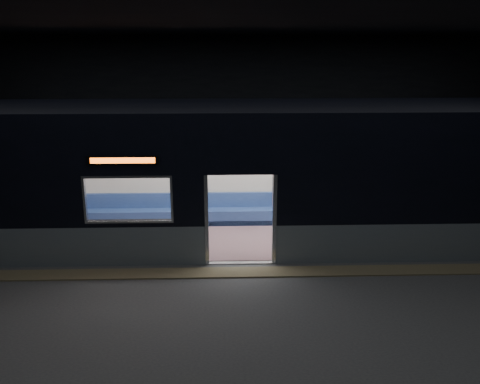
{
  "coord_description": "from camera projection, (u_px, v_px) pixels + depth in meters",
  "views": [
    {
      "loc": [
        -0.36,
        -9.38,
        4.68
      ],
      "look_at": [
        0.03,
        2.3,
        1.3
      ],
      "focal_mm": 38.0,
      "sensor_mm": 36.0,
      "label": 1
    }
  ],
  "objects": [
    {
      "name": "metro_car",
      "position": [
        238.0,
        168.0,
        12.25
      ],
      "size": [
        18.0,
        3.04,
        3.35
      ],
      "color": "gray",
      "rests_on": "station_floor"
    },
    {
      "name": "transit_map",
      "position": [
        335.0,
        168.0,
        13.69
      ],
      "size": [
        1.07,
        0.03,
        0.69
      ],
      "primitive_type": "cube",
      "color": "white",
      "rests_on": "metro_car"
    },
    {
      "name": "station_floor",
      "position": [
        242.0,
        285.0,
        10.32
      ],
      "size": [
        24.0,
        14.0,
        0.01
      ],
      "primitive_type": "cube",
      "color": "#47494C",
      "rests_on": "ground"
    },
    {
      "name": "passenger",
      "position": [
        399.0,
        197.0,
        13.65
      ],
      "size": [
        0.4,
        0.65,
        1.29
      ],
      "rotation": [
        0.0,
        0.0,
        0.19
      ],
      "color": "black",
      "rests_on": "metro_car"
    },
    {
      "name": "handbag",
      "position": [
        403.0,
        203.0,
        13.48
      ],
      "size": [
        0.28,
        0.24,
        0.13
      ],
      "primitive_type": "cube",
      "rotation": [
        0.0,
        0.0,
        -0.09
      ],
      "color": "black",
      "rests_on": "passenger"
    },
    {
      "name": "tactile_strip",
      "position": [
        241.0,
        272.0,
        10.84
      ],
      "size": [
        22.8,
        0.5,
        0.03
      ],
      "primitive_type": "cube",
      "color": "#8C7F59",
      "rests_on": "station_floor"
    },
    {
      "name": "station_envelope",
      "position": [
        243.0,
        103.0,
        9.3
      ],
      "size": [
        24.0,
        14.0,
        5.0
      ],
      "color": "black",
      "rests_on": "station_floor"
    }
  ]
}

